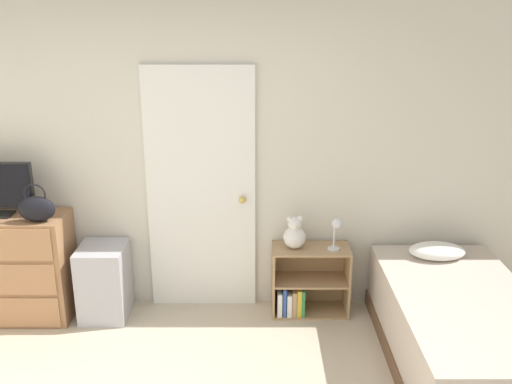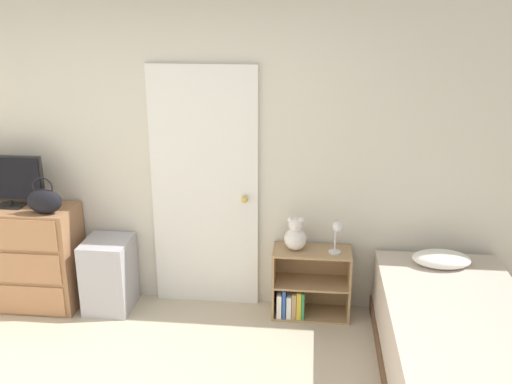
{
  "view_description": "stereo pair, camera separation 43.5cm",
  "coord_description": "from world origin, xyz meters",
  "px_view_note": "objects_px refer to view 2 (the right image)",
  "views": [
    {
      "loc": [
        0.56,
        -2.4,
        2.44
      ],
      "look_at": [
        0.56,
        1.74,
        1.08
      ],
      "focal_mm": 40.0,
      "sensor_mm": 36.0,
      "label": 1
    },
    {
      "loc": [
        1.0,
        -2.38,
        2.44
      ],
      "look_at": [
        0.56,
        1.74,
        1.08
      ],
      "focal_mm": 40.0,
      "sensor_mm": 36.0,
      "label": 2
    }
  ],
  "objects_px": {
    "handbag": "(44,201)",
    "bed": "(456,343)",
    "bookshelf": "(305,288)",
    "teddy_bear": "(295,236)",
    "dresser": "(16,256)",
    "storage_bin": "(109,274)",
    "desk_lamp": "(338,231)",
    "tv": "(7,180)"
  },
  "relations": [
    {
      "from": "handbag",
      "to": "bed",
      "type": "height_order",
      "value": "handbag"
    },
    {
      "from": "bookshelf",
      "to": "handbag",
      "type": "bearing_deg",
      "value": -174.96
    },
    {
      "from": "handbag",
      "to": "bookshelf",
      "type": "bearing_deg",
      "value": 5.04
    },
    {
      "from": "bookshelf",
      "to": "teddy_bear",
      "type": "distance_m",
      "value": 0.47
    },
    {
      "from": "dresser",
      "to": "bookshelf",
      "type": "distance_m",
      "value": 2.42
    },
    {
      "from": "storage_bin",
      "to": "desk_lamp",
      "type": "xyz_separation_m",
      "value": [
        1.87,
        0.02,
        0.46
      ]
    },
    {
      "from": "storage_bin",
      "to": "teddy_bear",
      "type": "bearing_deg",
      "value": 2.09
    },
    {
      "from": "tv",
      "to": "desk_lamp",
      "type": "distance_m",
      "value": 2.67
    },
    {
      "from": "dresser",
      "to": "handbag",
      "type": "bearing_deg",
      "value": -16.78
    },
    {
      "from": "tv",
      "to": "dresser",
      "type": "bearing_deg",
      "value": -113.02
    },
    {
      "from": "handbag",
      "to": "teddy_bear",
      "type": "distance_m",
      "value": 2.0
    },
    {
      "from": "storage_bin",
      "to": "bed",
      "type": "bearing_deg",
      "value": -14.7
    },
    {
      "from": "handbag",
      "to": "desk_lamp",
      "type": "xyz_separation_m",
      "value": [
        2.29,
        0.14,
        -0.21
      ]
    },
    {
      "from": "bookshelf",
      "to": "desk_lamp",
      "type": "relative_size",
      "value": 2.31
    },
    {
      "from": "tv",
      "to": "storage_bin",
      "type": "height_order",
      "value": "tv"
    },
    {
      "from": "desk_lamp",
      "to": "dresser",
      "type": "bearing_deg",
      "value": -179.42
    },
    {
      "from": "tv",
      "to": "desk_lamp",
      "type": "height_order",
      "value": "tv"
    },
    {
      "from": "dresser",
      "to": "desk_lamp",
      "type": "relative_size",
      "value": 3.87
    },
    {
      "from": "bed",
      "to": "dresser",
      "type": "bearing_deg",
      "value": 168.74
    },
    {
      "from": "dresser",
      "to": "tv",
      "type": "distance_m",
      "value": 0.66
    },
    {
      "from": "tv",
      "to": "teddy_bear",
      "type": "bearing_deg",
      "value": 1.24
    },
    {
      "from": "handbag",
      "to": "bookshelf",
      "type": "distance_m",
      "value": 2.19
    },
    {
      "from": "teddy_bear",
      "to": "desk_lamp",
      "type": "bearing_deg",
      "value": -7.04
    },
    {
      "from": "storage_bin",
      "to": "desk_lamp",
      "type": "bearing_deg",
      "value": 0.49
    },
    {
      "from": "storage_bin",
      "to": "bed",
      "type": "relative_size",
      "value": 0.33
    },
    {
      "from": "desk_lamp",
      "to": "bed",
      "type": "distance_m",
      "value": 1.18
    },
    {
      "from": "teddy_bear",
      "to": "desk_lamp",
      "type": "relative_size",
      "value": 1.01
    },
    {
      "from": "desk_lamp",
      "to": "bookshelf",
      "type": "bearing_deg",
      "value": 169.51
    },
    {
      "from": "bookshelf",
      "to": "teddy_bear",
      "type": "height_order",
      "value": "teddy_bear"
    },
    {
      "from": "desk_lamp",
      "to": "bed",
      "type": "xyz_separation_m",
      "value": [
        0.79,
        -0.71,
        -0.49
      ]
    },
    {
      "from": "bookshelf",
      "to": "bed",
      "type": "distance_m",
      "value": 1.28
    },
    {
      "from": "dresser",
      "to": "handbag",
      "type": "xyz_separation_m",
      "value": [
        0.36,
        -0.11,
        0.54
      ]
    },
    {
      "from": "handbag",
      "to": "storage_bin",
      "type": "xyz_separation_m",
      "value": [
        0.43,
        0.12,
        -0.67
      ]
    },
    {
      "from": "tv",
      "to": "teddy_bear",
      "type": "height_order",
      "value": "tv"
    },
    {
      "from": "teddy_bear",
      "to": "bed",
      "type": "xyz_separation_m",
      "value": [
        1.12,
        -0.75,
        -0.42
      ]
    },
    {
      "from": "desk_lamp",
      "to": "tv",
      "type": "bearing_deg",
      "value": -179.79
    },
    {
      "from": "storage_bin",
      "to": "desk_lamp",
      "type": "distance_m",
      "value": 1.93
    },
    {
      "from": "handbag",
      "to": "storage_bin",
      "type": "height_order",
      "value": "handbag"
    },
    {
      "from": "bed",
      "to": "desk_lamp",
      "type": "bearing_deg",
      "value": 137.99
    },
    {
      "from": "tv",
      "to": "storage_bin",
      "type": "bearing_deg",
      "value": -0.46
    },
    {
      "from": "bookshelf",
      "to": "desk_lamp",
      "type": "bearing_deg",
      "value": -10.49
    },
    {
      "from": "storage_bin",
      "to": "teddy_bear",
      "type": "height_order",
      "value": "teddy_bear"
    }
  ]
}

